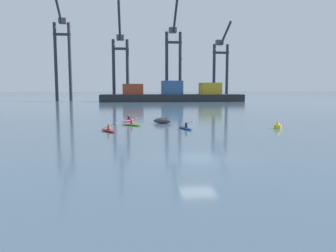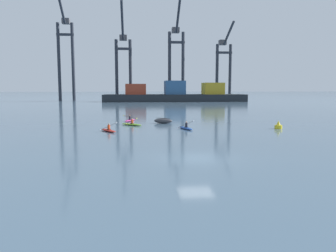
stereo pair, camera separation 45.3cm
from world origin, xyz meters
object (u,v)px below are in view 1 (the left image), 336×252
object	(u,v)px
gantry_crane_west	(62,49)
channel_buoy	(278,126)
gantry_crane_east	(221,62)
kayak_lime	(131,124)
container_barge	(172,95)
gantry_crane_west_mid	(120,58)
kayak_magenta	(129,120)
capsized_dinghy	(162,121)
kayak_blue	(186,128)
kayak_red	(108,130)
gantry_crane_east_mid	(174,54)

from	to	relation	value
gantry_crane_west	channel_buoy	size ratio (longest dim) A/B	40.80
gantry_crane_east	kayak_lime	xyz separation A→B (m)	(-37.36, -91.72, -15.32)
container_barge	gantry_crane_west_mid	bearing A→B (deg)	153.47
channel_buoy	kayak_magenta	size ratio (longest dim) A/B	0.30
capsized_dinghy	kayak_magenta	distance (m)	5.83
container_barge	gantry_crane_west	size ratio (longest dim) A/B	1.26
gantry_crane_east	channel_buoy	distance (m)	100.27
capsized_dinghy	kayak_blue	bearing A→B (deg)	-72.48
gantry_crane_west	kayak_blue	bearing A→B (deg)	-71.06
container_barge	kayak_blue	size ratio (longest dim) A/B	14.97
kayak_blue	kayak_magenta	xyz separation A→B (m)	(-6.83, 10.39, 0.00)
kayak_blue	kayak_lime	size ratio (longest dim) A/B	1.16
kayak_blue	gantry_crane_east	bearing A→B (deg)	72.29
capsized_dinghy	channel_buoy	size ratio (longest dim) A/B	2.82
kayak_lime	kayak_magenta	size ratio (longest dim) A/B	0.89
container_barge	gantry_crane_west_mid	xyz separation A→B (m)	(-18.77, 9.37, 13.87)
kayak_lime	channel_buoy	bearing A→B (deg)	-17.02
kayak_blue	kayak_red	xyz separation A→B (m)	(-9.16, -1.29, 0.00)
gantry_crane_west	kayak_lime	bearing A→B (deg)	-73.97
gantry_crane_east	gantry_crane_east_mid	bearing A→B (deg)	-160.80
capsized_dinghy	kayak_blue	world-z (taller)	kayak_blue
container_barge	kayak_red	distance (m)	84.53
capsized_dinghy	kayak_magenta	bearing A→B (deg)	143.03
channel_buoy	kayak_red	xyz separation A→B (m)	(-20.44, -0.58, -0.19)
kayak_red	capsized_dinghy	bearing A→B (deg)	49.50
container_barge	kayak_lime	world-z (taller)	container_barge
container_barge	channel_buoy	bearing A→B (deg)	-88.23
kayak_red	channel_buoy	bearing A→B (deg)	1.63
container_barge	kayak_red	bearing A→B (deg)	-102.24
kayak_red	kayak_blue	bearing A→B (deg)	8.02
gantry_crane_east_mid	kayak_red	distance (m)	94.25
gantry_crane_west	kayak_lime	size ratio (longest dim) A/B	13.83
gantry_crane_east	kayak_lime	distance (m)	100.21
capsized_dinghy	kayak_lime	world-z (taller)	kayak_lime
channel_buoy	kayak_lime	world-z (taller)	channel_buoy
gantry_crane_east	kayak_blue	distance (m)	102.42
gantry_crane_west	kayak_magenta	distance (m)	88.29
kayak_blue	kayak_red	bearing A→B (deg)	-171.98
gantry_crane_east	channel_buoy	bearing A→B (deg)	-101.36
capsized_dinghy	container_barge	bearing A→B (deg)	81.65
container_barge	channel_buoy	size ratio (longest dim) A/B	51.34
gantry_crane_east_mid	kayak_lime	size ratio (longest dim) A/B	12.52
channel_buoy	kayak_blue	distance (m)	11.31
capsized_dinghy	gantry_crane_east_mid	bearing A→B (deg)	81.47
channel_buoy	kayak_red	size ratio (longest dim) A/B	0.31
kayak_blue	kayak_red	size ratio (longest dim) A/B	1.06
gantry_crane_west	gantry_crane_east	distance (m)	62.90
container_barge	kayak_red	size ratio (longest dim) A/B	15.82
capsized_dinghy	gantry_crane_west	bearing A→B (deg)	109.06
kayak_magenta	channel_buoy	bearing A→B (deg)	-31.50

